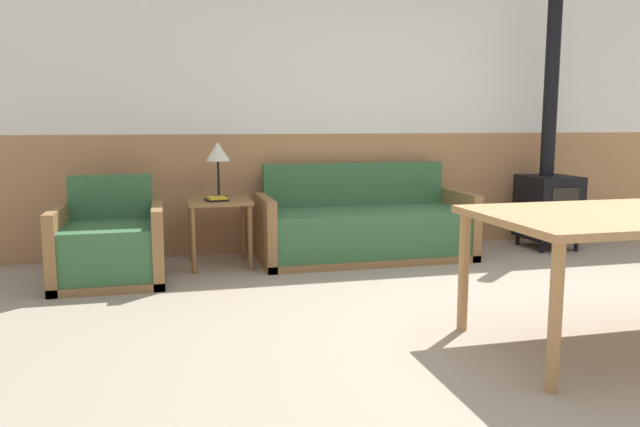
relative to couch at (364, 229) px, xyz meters
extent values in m
plane|color=gray|center=(0.35, -2.12, -0.26)|extent=(16.00, 16.00, 0.00)
cube|color=#AD7A4C|center=(0.35, 0.51, 0.28)|extent=(7.20, 0.06, 1.09)
cube|color=silver|center=(0.35, 0.51, 1.63)|extent=(7.20, 0.06, 1.61)
cube|color=olive|center=(0.00, -0.02, -0.23)|extent=(1.86, 0.77, 0.06)
cube|color=#38663D|center=(0.00, -0.04, -0.01)|extent=(1.70, 0.69, 0.38)
cube|color=#38663D|center=(0.00, 0.31, 0.37)|extent=(1.70, 0.10, 0.39)
cube|color=olive|center=(-0.89, -0.02, 0.03)|extent=(0.08, 0.77, 0.58)
cube|color=olive|center=(0.89, -0.02, 0.03)|extent=(0.08, 0.77, 0.58)
cube|color=olive|center=(-2.12, -0.32, -0.23)|extent=(0.80, 0.77, 0.06)
cube|color=#38663D|center=(-2.12, -0.34, -0.01)|extent=(0.64, 0.69, 0.38)
cube|color=#38663D|center=(-2.12, 0.01, 0.35)|extent=(0.64, 0.10, 0.35)
cube|color=olive|center=(-2.48, -0.32, 0.03)|extent=(0.08, 0.77, 0.58)
cube|color=olive|center=(-1.76, -0.32, 0.03)|extent=(0.08, 0.77, 0.58)
cube|color=olive|center=(-1.27, 0.04, 0.28)|extent=(0.52, 0.52, 0.03)
cylinder|color=olive|center=(-1.49, -0.19, 0.00)|extent=(0.04, 0.04, 0.53)
cylinder|color=olive|center=(-1.04, -0.19, 0.00)|extent=(0.04, 0.04, 0.53)
cylinder|color=olive|center=(-1.49, 0.26, 0.00)|extent=(0.04, 0.04, 0.53)
cylinder|color=olive|center=(-1.04, 0.26, 0.00)|extent=(0.04, 0.04, 0.53)
cylinder|color=black|center=(-1.26, 0.13, 0.31)|extent=(0.15, 0.15, 0.02)
cylinder|color=black|center=(-1.26, 0.13, 0.47)|extent=(0.02, 0.02, 0.30)
cone|color=beige|center=(-1.26, 0.13, 0.69)|extent=(0.21, 0.21, 0.16)
cube|color=black|center=(-1.29, -0.05, 0.31)|extent=(0.19, 0.17, 0.02)
cube|color=gold|center=(-1.29, -0.06, 0.32)|extent=(0.17, 0.17, 0.02)
cylinder|color=#B27F4C|center=(-0.04, -2.85, 0.08)|extent=(0.06, 0.06, 0.69)
cylinder|color=#B27F4C|center=(-0.04, -1.97, 0.08)|extent=(0.06, 0.06, 0.69)
cylinder|color=black|center=(1.67, -0.18, -0.21)|extent=(0.04, 0.04, 0.10)
cylinder|color=black|center=(2.03, -0.18, -0.21)|extent=(0.04, 0.04, 0.10)
cylinder|color=black|center=(1.67, 0.24, -0.21)|extent=(0.04, 0.04, 0.10)
cylinder|color=black|center=(2.03, 0.24, -0.21)|extent=(0.04, 0.04, 0.10)
cube|color=black|center=(1.85, 0.03, 0.13)|extent=(0.45, 0.51, 0.60)
cube|color=black|center=(1.85, -0.23, 0.13)|extent=(0.27, 0.01, 0.42)
cylinder|color=black|center=(1.85, 0.08, 1.24)|extent=(0.13, 0.13, 1.62)
camera|label=1|loc=(-1.69, -5.17, 0.94)|focal=35.00mm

